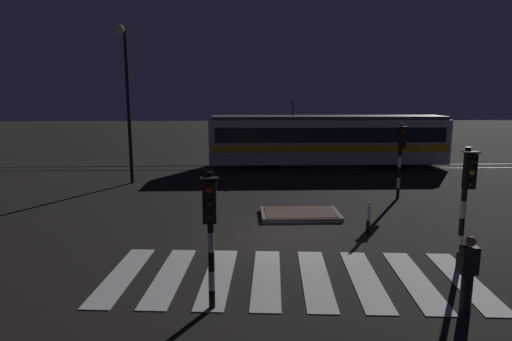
% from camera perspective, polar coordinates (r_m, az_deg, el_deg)
% --- Properties ---
extents(ground_plane, '(120.00, 120.00, 0.00)m').
position_cam_1_polar(ground_plane, '(14.47, 3.15, -8.66)').
color(ground_plane, black).
extents(rail_near, '(80.00, 0.12, 0.03)m').
position_cam_1_polar(rail_near, '(26.77, 0.79, 0.16)').
color(rail_near, '#59595E').
rests_on(rail_near, ground).
extents(rail_far, '(80.00, 0.12, 0.03)m').
position_cam_1_polar(rail_far, '(28.18, 0.65, 0.67)').
color(rail_far, '#59595E').
rests_on(rail_far, ground).
extents(crosswalk_zebra, '(9.66, 4.35, 0.02)m').
position_cam_1_polar(crosswalk_zebra, '(11.46, 4.60, -13.84)').
color(crosswalk_zebra, silver).
rests_on(crosswalk_zebra, ground).
extents(traffic_island, '(2.99, 1.80, 0.18)m').
position_cam_1_polar(traffic_island, '(16.82, 5.81, -5.68)').
color(traffic_island, slate).
rests_on(traffic_island, ground).
extents(traffic_light_kerb_mid_left, '(0.36, 0.42, 3.05)m').
position_cam_1_polar(traffic_light_kerb_mid_left, '(9.21, -6.02, -6.65)').
color(traffic_light_kerb_mid_left, black).
rests_on(traffic_light_kerb_mid_left, ground).
extents(traffic_light_corner_far_right, '(0.36, 0.42, 3.33)m').
position_cam_1_polar(traffic_light_corner_far_right, '(20.00, 18.48, 2.56)').
color(traffic_light_corner_far_right, black).
rests_on(traffic_light_corner_far_right, ground).
extents(traffic_light_corner_near_right, '(0.36, 0.42, 3.30)m').
position_cam_1_polar(traffic_light_corner_near_right, '(12.48, 25.87, -2.38)').
color(traffic_light_corner_near_right, black).
rests_on(traffic_light_corner_near_right, ground).
extents(street_lamp_trackside_left, '(0.44, 1.21, 7.85)m').
position_cam_1_polar(street_lamp_trackside_left, '(23.01, -16.63, 10.37)').
color(street_lamp_trackside_left, black).
rests_on(street_lamp_trackside_left, ground).
extents(tram, '(14.86, 2.58, 4.15)m').
position_cam_1_polar(tram, '(27.72, 9.31, 3.99)').
color(tram, silver).
rests_on(tram, ground).
extents(pedestrian_waiting_at_kerb, '(0.36, 0.24, 1.71)m').
position_cam_1_polar(pedestrian_waiting_at_kerb, '(10.49, 26.00, -12.08)').
color(pedestrian_waiting_at_kerb, black).
rests_on(pedestrian_waiting_at_kerb, ground).
extents(bollard_island_edge, '(0.12, 0.12, 1.11)m').
position_cam_1_polar(bollard_island_edge, '(14.95, 14.49, -6.11)').
color(bollard_island_edge, black).
rests_on(bollard_island_edge, ground).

